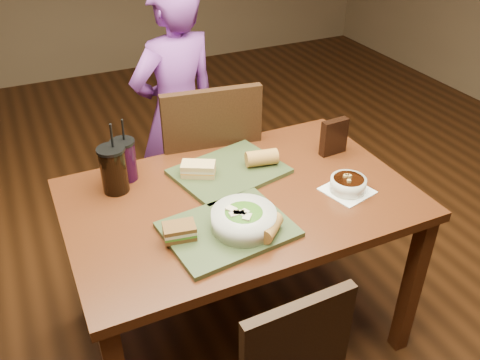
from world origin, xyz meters
name	(u,v)px	position (x,y,z in m)	size (l,w,h in m)	color
ground	(240,329)	(0.00, 0.00, 0.00)	(6.00, 6.00, 0.00)	#381C0B
dining_table	(240,214)	(0.00, 0.00, 0.66)	(1.30, 0.85, 0.75)	#4A210E
chair_far	(206,170)	(0.06, 0.51, 0.56)	(0.49, 0.50, 1.02)	black
diner	(177,113)	(0.06, 0.91, 0.69)	(0.50, 0.33, 1.38)	purple
tray_near	(228,229)	(-0.13, -0.18, 0.76)	(0.42, 0.32, 0.02)	#2F3C1F
tray_far	(229,171)	(0.03, 0.16, 0.76)	(0.42, 0.32, 0.02)	#2F3C1F
salad_bowl	(244,219)	(-0.08, -0.20, 0.81)	(0.22, 0.22, 0.07)	silver
soup_bowl	(348,184)	(0.39, -0.15, 0.78)	(0.20, 0.20, 0.07)	white
sandwich_near	(179,231)	(-0.30, -0.16, 0.79)	(0.12, 0.09, 0.05)	#593819
sandwich_far	(198,169)	(-0.10, 0.18, 0.79)	(0.15, 0.13, 0.05)	tan
baguette_near	(270,228)	(-0.02, -0.27, 0.80)	(0.06, 0.06, 0.11)	#AD7533
baguette_far	(262,158)	(0.16, 0.14, 0.80)	(0.06, 0.06, 0.13)	#AD7533
cup_cola	(114,169)	(-0.42, 0.23, 0.84)	(0.11, 0.11, 0.29)	black
cup_berry	(124,160)	(-0.36, 0.30, 0.84)	(0.10, 0.10, 0.26)	black
chip_bag	(334,137)	(0.50, 0.12, 0.83)	(0.12, 0.04, 0.16)	black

